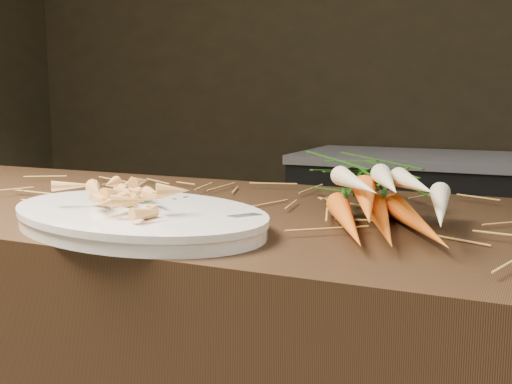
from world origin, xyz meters
TOP-DOWN VIEW (x-y plane):
  - back_counter at (0.30, 2.18)m, footprint 1.82×0.62m
  - straw_bedding at (0.00, 0.30)m, footprint 1.40×0.60m
  - root_veg_bunch at (0.19, 0.35)m, footprint 0.35×0.58m
  - serving_platter at (-0.11, 0.10)m, footprint 0.53×0.43m
  - roasted_veg_heap at (-0.11, 0.10)m, footprint 0.26×0.22m
  - serving_fork at (0.04, 0.03)m, footprint 0.12×0.15m

SIDE VIEW (x-z plane):
  - back_counter at x=0.30m, z-range 0.00..0.84m
  - straw_bedding at x=0.00m, z-range 0.90..0.92m
  - serving_platter at x=-0.11m, z-range 0.90..0.92m
  - serving_fork at x=0.04m, z-range 0.92..0.93m
  - roasted_veg_heap at x=-0.11m, z-range 0.92..0.98m
  - root_veg_bunch at x=0.19m, z-range 0.90..1.00m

